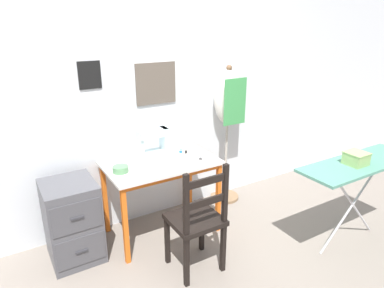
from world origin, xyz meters
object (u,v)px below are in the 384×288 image
at_px(sewing_machine, 157,145).
at_px(filing_cabinet, 73,221).
at_px(scissors, 200,158).
at_px(fabric_bowl, 120,169).
at_px(wooden_chair, 197,221).
at_px(ironing_board, 360,166).
at_px(storage_box, 356,158).
at_px(thread_spool_near_machine, 181,156).
at_px(dress_form, 228,105).
at_px(thread_spool_mid_table, 181,152).
at_px(thread_spool_far_edge, 186,152).

height_order(sewing_machine, filing_cabinet, sewing_machine).
relative_size(scissors, filing_cabinet, 0.19).
relative_size(fabric_bowl, filing_cabinet, 0.19).
bearing_deg(sewing_machine, wooden_chair, -91.06).
height_order(fabric_bowl, scissors, fabric_bowl).
bearing_deg(ironing_board, storage_box, -173.85).
bearing_deg(scissors, wooden_chair, -124.72).
bearing_deg(scissors, thread_spool_near_machine, 153.36).
height_order(fabric_bowl, dress_form, dress_form).
bearing_deg(fabric_bowl, filing_cabinet, 170.14).
distance_m(thread_spool_mid_table, thread_spool_far_edge, 0.05).
relative_size(thread_spool_far_edge, wooden_chair, 0.04).
bearing_deg(filing_cabinet, ironing_board, -26.05).
distance_m(thread_spool_near_machine, wooden_chair, 0.70).
xyz_separation_m(thread_spool_near_machine, storage_box, (1.11, -1.02, 0.10)).
bearing_deg(thread_spool_far_edge, wooden_chair, -113.65).
bearing_deg(thread_spool_mid_table, ironing_board, -44.06).
xyz_separation_m(scissors, thread_spool_near_machine, (-0.16, 0.08, 0.02)).
relative_size(sewing_machine, fabric_bowl, 2.51).
height_order(thread_spool_near_machine, dress_form, dress_form).
bearing_deg(dress_form, thread_spool_far_edge, -164.74).
xyz_separation_m(sewing_machine, thread_spool_near_machine, (0.19, -0.11, -0.12)).
bearing_deg(ironing_board, thread_spool_near_machine, 139.82).
xyz_separation_m(thread_spool_mid_table, thread_spool_far_edge, (0.05, -0.01, -0.00)).
bearing_deg(thread_spool_mid_table, storage_box, -46.53).
bearing_deg(wooden_chair, thread_spool_near_machine, 71.56).
height_order(sewing_machine, scissors, sewing_machine).
xyz_separation_m(sewing_machine, filing_cabinet, (-0.83, -0.04, -0.52)).
bearing_deg(sewing_machine, thread_spool_near_machine, -31.36).
bearing_deg(storage_box, fabric_bowl, 149.14).
distance_m(scissors, storage_box, 1.34).
xyz_separation_m(thread_spool_near_machine, thread_spool_far_edge, (0.10, 0.09, -0.00)).
distance_m(fabric_bowl, ironing_board, 2.05).
bearing_deg(dress_form, sewing_machine, -170.99).
distance_m(wooden_chair, dress_form, 1.41).
bearing_deg(sewing_machine, filing_cabinet, -177.12).
height_order(sewing_machine, thread_spool_far_edge, sewing_machine).
relative_size(ironing_board, storage_box, 6.96).
height_order(scissors, dress_form, dress_form).
bearing_deg(fabric_bowl, sewing_machine, 15.98).
distance_m(wooden_chair, ironing_board, 1.48).
bearing_deg(ironing_board, thread_spool_mid_table, 135.94).
distance_m(sewing_machine, storage_box, 1.72).
height_order(fabric_bowl, wooden_chair, wooden_chair).
height_order(wooden_chair, filing_cabinet, wooden_chair).
xyz_separation_m(thread_spool_far_edge, dress_form, (0.61, 0.17, 0.35)).
bearing_deg(thread_spool_far_edge, storage_box, -47.74).
relative_size(fabric_bowl, ironing_board, 0.11).
relative_size(scissors, ironing_board, 0.11).
distance_m(sewing_machine, ironing_board, 1.78).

